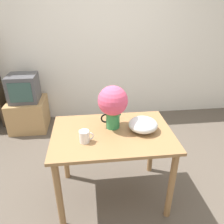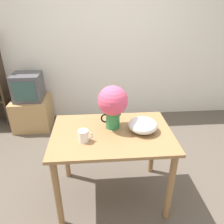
# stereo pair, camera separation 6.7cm
# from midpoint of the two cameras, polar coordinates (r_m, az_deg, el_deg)

# --- Properties ---
(ground_plane) EXTENTS (12.00, 12.00, 0.00)m
(ground_plane) POSITION_cam_midpoint_polar(r_m,az_deg,el_deg) (2.63, 2.65, -19.14)
(ground_plane) COLOR brown
(wall_back) EXTENTS (8.00, 0.05, 2.60)m
(wall_back) POSITION_cam_midpoint_polar(r_m,az_deg,el_deg) (3.72, -0.52, 17.71)
(wall_back) COLOR silver
(wall_back) RESTS_ON ground_plane
(table) EXTENTS (1.13, 0.77, 0.80)m
(table) POSITION_cam_midpoint_polar(r_m,az_deg,el_deg) (2.13, 0.92, -8.38)
(table) COLOR olive
(table) RESTS_ON ground_plane
(flower_vase) EXTENTS (0.28, 0.28, 0.42)m
(flower_vase) POSITION_cam_midpoint_polar(r_m,az_deg,el_deg) (2.02, 1.17, 2.15)
(flower_vase) COLOR #2D844C
(flower_vase) RESTS_ON table
(coffee_mug) EXTENTS (0.13, 0.09, 0.11)m
(coffee_mug) POSITION_cam_midpoint_polar(r_m,az_deg,el_deg) (1.92, -6.37, -6.24)
(coffee_mug) COLOR white
(coffee_mug) RESTS_ON table
(white_bowl) EXTENTS (0.27, 0.27, 0.12)m
(white_bowl) POSITION_cam_midpoint_polar(r_m,az_deg,el_deg) (2.07, 9.01, -3.43)
(white_bowl) COLOR silver
(white_bowl) RESTS_ON table
(tv_stand) EXTENTS (0.58, 0.54, 0.50)m
(tv_stand) POSITION_cam_midpoint_polar(r_m,az_deg,el_deg) (3.83, -19.53, -0.22)
(tv_stand) COLOR tan
(tv_stand) RESTS_ON ground_plane
(tv_set) EXTENTS (0.42, 0.40, 0.42)m
(tv_set) POSITION_cam_midpoint_polar(r_m,az_deg,el_deg) (3.65, -20.63, 6.15)
(tv_set) COLOR #4C4C51
(tv_set) RESTS_ON tv_stand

